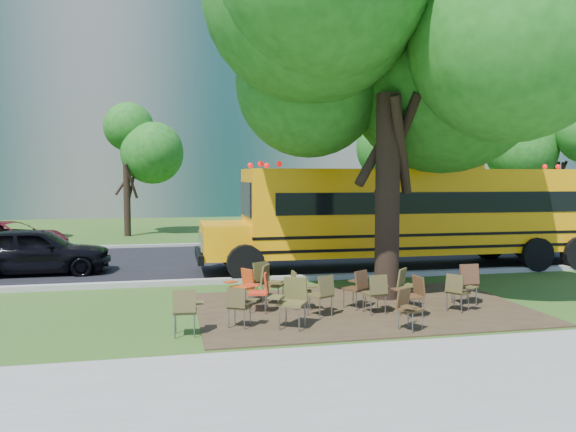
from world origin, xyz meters
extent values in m
plane|color=#2B4D18|center=(0.00, 0.00, 0.00)|extent=(160.00, 160.00, 0.00)
cube|color=gray|center=(0.00, -5.00, 0.02)|extent=(60.00, 4.00, 0.04)
cube|color=#382819|center=(1.00, -0.50, 0.01)|extent=(7.00, 4.50, 0.03)
cube|color=black|center=(0.00, 7.00, 0.02)|extent=(80.00, 8.00, 0.04)
cube|color=gray|center=(0.00, 3.00, 0.07)|extent=(80.00, 0.25, 0.14)
cube|color=gray|center=(0.00, 11.10, 0.07)|extent=(80.00, 0.25, 0.14)
cube|color=slate|center=(-8.00, 36.00, 11.00)|extent=(38.00, 16.00, 22.00)
cube|color=slate|center=(24.00, 38.00, 12.50)|extent=(30.00, 16.00, 25.00)
cylinder|color=black|center=(-5.00, 16.00, 1.75)|extent=(0.32, 0.32, 3.50)
sphere|color=#1A5713|center=(-5.00, 16.00, 4.22)|extent=(4.80, 4.80, 4.80)
cylinder|color=black|center=(8.00, 14.00, 2.10)|extent=(0.38, 0.38, 4.20)
sphere|color=#1A5713|center=(8.00, 14.00, 5.04)|extent=(5.60, 5.60, 5.60)
cylinder|color=black|center=(16.00, 13.00, 1.80)|extent=(0.34, 0.34, 3.60)
sphere|color=#1A5713|center=(16.00, 13.00, 4.35)|extent=(5.00, 5.00, 5.00)
cylinder|color=black|center=(1.87, 0.30, 2.36)|extent=(0.56, 0.56, 4.72)
sphere|color=#1A5713|center=(1.87, 0.30, 5.80)|extent=(7.20, 7.20, 7.20)
cube|color=orange|center=(4.78, 4.29, 1.81)|extent=(11.24, 2.60, 2.50)
cube|color=black|center=(5.09, 4.28, 2.09)|extent=(10.63, 2.64, 0.61)
cube|color=orange|center=(-1.48, 4.31, 1.02)|extent=(1.34, 2.25, 0.97)
cube|color=black|center=(4.78, 4.29, 1.17)|extent=(11.26, 2.63, 0.08)
cube|color=black|center=(4.78, 4.29, 0.80)|extent=(11.26, 2.63, 0.08)
cylinder|color=black|center=(-1.05, 3.03, 0.51)|extent=(1.02, 0.31, 1.02)
cylinder|color=black|center=(-1.04, 5.59, 0.51)|extent=(1.02, 0.31, 1.02)
cylinder|color=black|center=(7.74, 3.00, 0.51)|extent=(1.02, 0.31, 1.02)
cylinder|color=black|center=(7.75, 5.55, 0.51)|extent=(1.02, 0.31, 1.02)
cylinder|color=black|center=(9.18, 5.54, 0.51)|extent=(1.02, 0.31, 1.02)
cube|color=brown|center=(-2.79, -1.78, 0.44)|extent=(0.44, 0.42, 0.05)
cube|color=brown|center=(-2.80, -1.96, 0.66)|extent=(0.40, 0.11, 0.40)
cube|color=brown|center=(-2.54, -1.66, 0.56)|extent=(0.23, 0.29, 0.03)
cylinder|color=slate|center=(-2.95, -1.60, 0.22)|extent=(0.02, 0.02, 0.44)
cylinder|color=slate|center=(-2.63, -1.96, 0.22)|extent=(0.02, 0.02, 0.44)
cube|color=#41381C|center=(-1.77, -1.49, 0.41)|extent=(0.51, 0.51, 0.05)
cube|color=#41381C|center=(-1.85, -1.64, 0.61)|extent=(0.36, 0.25, 0.37)
cube|color=#41381C|center=(-1.52, -1.49, 0.52)|extent=(0.30, 0.32, 0.03)
cylinder|color=slate|center=(-1.83, -1.28, 0.21)|extent=(0.02, 0.02, 0.41)
cylinder|color=slate|center=(-1.71, -1.70, 0.21)|extent=(0.02, 0.02, 0.41)
cube|color=#504722|center=(-0.08, -1.01, 0.45)|extent=(0.56, 0.56, 0.05)
cube|color=#504722|center=(0.00, -1.17, 0.67)|extent=(0.39, 0.28, 0.40)
cube|color=#504722|center=(0.05, -0.77, 0.57)|extent=(0.33, 0.35, 0.03)
cylinder|color=slate|center=(-0.32, -0.95, 0.23)|extent=(0.02, 0.02, 0.45)
cylinder|color=slate|center=(0.15, -1.07, 0.23)|extent=(0.02, 0.02, 0.45)
cube|color=brown|center=(-0.83, -1.80, 0.50)|extent=(0.62, 0.61, 0.06)
cube|color=brown|center=(-0.73, -1.63, 0.74)|extent=(0.43, 0.31, 0.44)
cube|color=brown|center=(-1.13, -1.80, 0.63)|extent=(0.37, 0.39, 0.03)
cylinder|color=slate|center=(-0.76, -2.06, 0.25)|extent=(0.03, 0.03, 0.50)
cylinder|color=slate|center=(-0.89, -1.55, 0.25)|extent=(0.03, 0.03, 0.50)
cube|color=#4B4220|center=(1.07, -1.03, 0.44)|extent=(0.46, 0.44, 0.05)
cube|color=#4B4220|center=(1.09, -1.20, 0.66)|extent=(0.40, 0.14, 0.39)
cube|color=#4B4220|center=(1.29, -0.86, 0.56)|extent=(0.25, 0.30, 0.03)
cylinder|color=slate|center=(0.89, -0.88, 0.22)|extent=(0.02, 0.02, 0.44)
cylinder|color=slate|center=(1.26, -1.17, 0.22)|extent=(0.02, 0.02, 0.44)
cube|color=#483219|center=(1.27, -2.36, 0.40)|extent=(0.51, 0.50, 0.04)
cube|color=#483219|center=(1.19, -2.22, 0.60)|extent=(0.35, 0.26, 0.36)
cube|color=#483219|center=(1.15, -2.58, 0.51)|extent=(0.30, 0.32, 0.03)
cylinder|color=slate|center=(1.48, -2.41, 0.20)|extent=(0.02, 0.02, 0.40)
cylinder|color=slate|center=(1.06, -2.31, 0.20)|extent=(0.02, 0.02, 0.40)
cube|color=#4D321B|center=(1.68, -1.46, 0.44)|extent=(0.43, 0.45, 0.05)
cube|color=#4D321B|center=(1.85, -1.44, 0.65)|extent=(0.14, 0.40, 0.39)
cube|color=#4D321B|center=(1.52, -1.25, 0.56)|extent=(0.30, 0.24, 0.03)
cylinder|color=slate|center=(1.53, -1.65, 0.22)|extent=(0.02, 0.02, 0.44)
cylinder|color=slate|center=(1.82, -1.28, 0.22)|extent=(0.02, 0.02, 0.44)
cube|color=#473E1F|center=(2.86, -1.20, 0.43)|extent=(0.54, 0.54, 0.05)
cube|color=#473E1F|center=(2.72, -1.29, 0.63)|extent=(0.29, 0.36, 0.38)
cube|color=#473E1F|center=(3.10, -1.31, 0.54)|extent=(0.34, 0.32, 0.03)
cylinder|color=slate|center=(2.90, -0.97, 0.21)|extent=(0.02, 0.02, 0.43)
cylinder|color=slate|center=(2.82, -1.42, 0.21)|extent=(0.02, 0.02, 0.43)
cube|color=red|center=(-1.26, -0.43, 0.44)|extent=(0.47, 0.49, 0.05)
cube|color=red|center=(-1.09, -0.47, 0.65)|extent=(0.18, 0.40, 0.39)
cube|color=red|center=(-1.33, -0.17, 0.55)|extent=(0.31, 0.27, 0.03)
cylinder|color=slate|center=(-1.45, -0.55, 0.22)|extent=(0.02, 0.02, 0.44)
cylinder|color=slate|center=(-1.06, -0.31, 0.22)|extent=(0.02, 0.02, 0.44)
cube|color=#AD3F12|center=(-1.51, 0.24, 0.42)|extent=(0.53, 0.53, 0.05)
cube|color=#AD3F12|center=(-1.36, 0.33, 0.63)|extent=(0.28, 0.37, 0.38)
cube|color=#AD3F12|center=(-1.74, 0.36, 0.54)|extent=(0.33, 0.31, 0.03)
cylinder|color=slate|center=(-1.56, 0.02, 0.21)|extent=(0.02, 0.02, 0.42)
cylinder|color=slate|center=(-1.46, 0.46, 0.21)|extent=(0.02, 0.02, 0.42)
cube|color=brown|center=(-0.32, -0.32, 0.43)|extent=(0.39, 0.41, 0.05)
cube|color=brown|center=(-0.49, -0.32, 0.64)|extent=(0.10, 0.38, 0.38)
cube|color=brown|center=(-0.19, -0.56, 0.55)|extent=(0.27, 0.22, 0.03)
cylinder|color=slate|center=(-0.15, -0.16, 0.22)|extent=(0.02, 0.02, 0.43)
cylinder|color=slate|center=(-0.48, -0.48, 0.22)|extent=(0.02, 0.02, 0.43)
cube|color=#452C18|center=(0.83, -0.49, 0.44)|extent=(0.56, 0.56, 0.05)
cube|color=#452C18|center=(0.93, -0.64, 0.66)|extent=(0.38, 0.30, 0.40)
cube|color=#452C18|center=(0.95, -0.24, 0.56)|extent=(0.33, 0.35, 0.03)
cylinder|color=slate|center=(0.60, -0.45, 0.22)|extent=(0.02, 0.02, 0.44)
cylinder|color=slate|center=(1.06, -0.53, 0.22)|extent=(0.02, 0.02, 0.44)
cube|color=#4E4921|center=(2.03, -0.62, 0.44)|extent=(0.56, 0.56, 0.05)
cube|color=#4E4921|center=(1.90, -0.50, 0.65)|extent=(0.34, 0.34, 0.39)
cube|color=#4E4921|center=(1.96, -0.89, 0.55)|extent=(0.34, 0.34, 0.03)
cylinder|color=slate|center=(2.26, -0.62, 0.22)|extent=(0.02, 0.02, 0.44)
cylinder|color=slate|center=(1.79, -0.63, 0.22)|extent=(0.02, 0.02, 0.44)
cube|color=#51321D|center=(3.30, -0.66, 0.49)|extent=(0.47, 0.45, 0.05)
cube|color=#51321D|center=(3.31, -0.86, 0.73)|extent=(0.44, 0.11, 0.44)
cube|color=#51321D|center=(3.56, -0.51, 0.62)|extent=(0.25, 0.31, 0.03)
cylinder|color=slate|center=(3.11, -0.48, 0.25)|extent=(0.03, 0.03, 0.49)
cylinder|color=slate|center=(3.49, -0.85, 0.25)|extent=(0.03, 0.03, 0.49)
cube|color=#4C4821|center=(-1.13, 0.68, 0.48)|extent=(0.60, 0.60, 0.05)
cube|color=#4C4821|center=(-1.03, 0.51, 0.72)|extent=(0.42, 0.30, 0.43)
cube|color=#4C4821|center=(-0.98, 0.94, 0.61)|extent=(0.35, 0.38, 0.03)
cylinder|color=slate|center=(-1.38, 0.74, 0.24)|extent=(0.03, 0.03, 0.48)
cylinder|color=slate|center=(-0.88, 0.61, 0.24)|extent=(0.03, 0.03, 0.48)
cube|color=#4F4722|center=(-0.82, 0.19, 0.46)|extent=(0.57, 0.58, 0.05)
cube|color=#4F4722|center=(-0.98, 0.28, 0.69)|extent=(0.29, 0.41, 0.41)
cube|color=#4F4722|center=(-0.82, -0.09, 0.59)|extent=(0.36, 0.34, 0.03)
cylinder|color=slate|center=(-0.58, 0.26, 0.23)|extent=(0.02, 0.02, 0.46)
cylinder|color=slate|center=(-1.06, 0.13, 0.23)|extent=(0.02, 0.02, 0.46)
imported|color=black|center=(-6.80, 5.41, 0.70)|extent=(4.12, 1.68, 1.40)
imported|color=#5C0F1A|center=(-8.88, 10.80, 0.59)|extent=(4.61, 3.17, 1.17)
camera|label=1|loc=(-3.03, -11.80, 2.84)|focal=35.00mm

